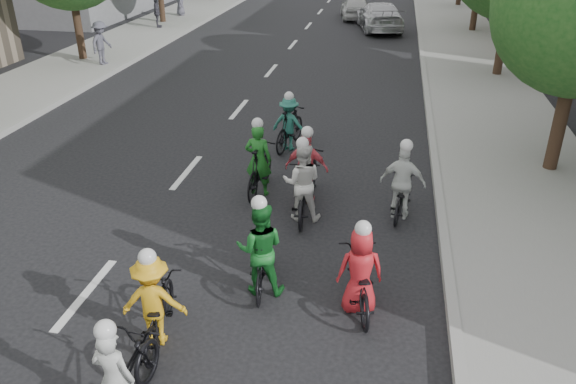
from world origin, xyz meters
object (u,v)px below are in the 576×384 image
(cyclist_6, at_px, (302,189))
(cyclist_7, at_px, (289,126))
(cyclist_1, at_px, (261,255))
(spectator_2, at_px, (180,2))
(cyclist_2, at_px, (156,307))
(cyclist_3, at_px, (307,173))
(cyclist_5, at_px, (259,166))
(spectator_1, at_px, (157,13))
(follow_car_trail, at_px, (355,7))
(spectator_0, at_px, (101,43))
(cyclist_4, at_px, (360,278))
(follow_car_lead, at_px, (379,16))
(cyclist_8, at_px, (402,190))

(cyclist_6, distance_m, cyclist_7, 3.82)
(cyclist_1, distance_m, spectator_2, 27.76)
(cyclist_1, xyz_separation_m, cyclist_2, (-1.25, -1.50, -0.09))
(cyclist_3, distance_m, cyclist_6, 0.75)
(cyclist_3, height_order, spectator_2, cyclist_3)
(cyclist_5, bearing_deg, spectator_1, -58.69)
(spectator_2, bearing_deg, follow_car_trail, -102.81)
(cyclist_2, bearing_deg, cyclist_7, -103.52)
(cyclist_6, height_order, cyclist_7, cyclist_6)
(cyclist_7, bearing_deg, cyclist_6, 116.15)
(spectator_1, bearing_deg, cyclist_1, -173.60)
(cyclist_2, bearing_deg, spectator_0, -69.93)
(spectator_0, bearing_deg, cyclist_1, -135.53)
(cyclist_1, xyz_separation_m, spectator_1, (-10.66, 21.55, 0.24))
(cyclist_4, height_order, cyclist_5, cyclist_5)
(cyclist_2, xyz_separation_m, spectator_2, (-9.60, 27.06, 0.33))
(cyclist_6, bearing_deg, cyclist_2, 64.72)
(cyclist_1, distance_m, follow_car_lead, 23.79)
(cyclist_1, relative_size, spectator_1, 1.18)
(cyclist_1, bearing_deg, spectator_1, -70.64)
(cyclist_5, bearing_deg, cyclist_1, 106.33)
(cyclist_8, bearing_deg, cyclist_4, 87.65)
(spectator_1, bearing_deg, follow_car_trail, -81.14)
(follow_car_lead, bearing_deg, cyclist_1, 75.72)
(spectator_1, height_order, spectator_2, spectator_1)
(cyclist_7, relative_size, spectator_2, 1.26)
(cyclist_1, height_order, cyclist_6, cyclist_6)
(cyclist_2, distance_m, cyclist_4, 3.19)
(cyclist_6, relative_size, follow_car_trail, 0.49)
(follow_car_trail, height_order, spectator_2, spectator_2)
(cyclist_5, height_order, spectator_2, cyclist_5)
(cyclist_3, xyz_separation_m, cyclist_5, (-1.12, 0.22, -0.01))
(spectator_0, relative_size, spectator_2, 1.12)
(cyclist_4, relative_size, cyclist_5, 0.96)
(cyclist_3, distance_m, cyclist_5, 1.14)
(cyclist_6, relative_size, follow_car_lead, 0.38)
(cyclist_2, bearing_deg, follow_car_trail, -100.82)
(cyclist_8, distance_m, spectator_0, 15.96)
(cyclist_3, bearing_deg, cyclist_4, 115.95)
(cyclist_5, distance_m, cyclist_6, 1.50)
(cyclist_8, distance_m, follow_car_lead, 20.78)
(follow_car_trail, xyz_separation_m, spectator_2, (-10.32, -1.56, 0.25))
(follow_car_lead, xyz_separation_m, spectator_1, (-11.67, -2.21, 0.19))
(cyclist_1, distance_m, cyclist_7, 6.36)
(cyclist_5, height_order, spectator_1, cyclist_5)
(cyclist_5, relative_size, cyclist_7, 1.00)
(cyclist_4, distance_m, cyclist_7, 6.92)
(cyclist_7, xyz_separation_m, spectator_1, (-9.98, 15.23, 0.28))
(cyclist_4, relative_size, cyclist_8, 1.05)
(follow_car_lead, height_order, spectator_1, spectator_1)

